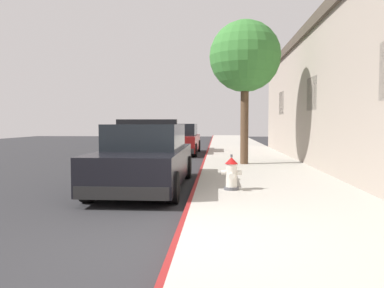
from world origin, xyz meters
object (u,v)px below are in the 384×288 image
object	(u,v)px
police_cruiser	(146,158)
fire_hydrant	(231,173)
parked_car_silver_ahead	(180,140)
street_tree	(245,57)

from	to	relation	value
police_cruiser	fire_hydrant	bearing A→B (deg)	-25.95
parked_car_silver_ahead	street_tree	size ratio (longest dim) A/B	0.97
parked_car_silver_ahead	street_tree	bearing A→B (deg)	-64.35
parked_car_silver_ahead	fire_hydrant	distance (m)	11.38
police_cruiser	street_tree	bearing A→B (deg)	57.31
police_cruiser	parked_car_silver_ahead	distance (m)	10.17
street_tree	police_cruiser	bearing A→B (deg)	-122.69
police_cruiser	fire_hydrant	size ratio (longest dim) A/B	6.37
fire_hydrant	parked_car_silver_ahead	bearing A→B (deg)	101.34
fire_hydrant	street_tree	bearing A→B (deg)	82.93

